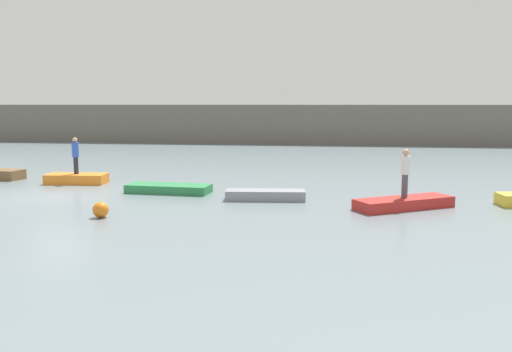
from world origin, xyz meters
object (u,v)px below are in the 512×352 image
(rowboat_red, at_px, (404,203))
(person_white_shirt, at_px, (405,171))
(person_blue_shirt, at_px, (75,154))
(rowboat_grey, at_px, (265,195))
(rowboat_green, at_px, (169,189))
(mooring_buoy, at_px, (101,210))
(rowboat_orange, at_px, (77,179))

(rowboat_red, height_order, person_white_shirt, person_white_shirt)
(rowboat_red, height_order, person_blue_shirt, person_blue_shirt)
(rowboat_grey, bearing_deg, person_white_shirt, -16.42)
(rowboat_green, distance_m, mooring_buoy, 5.23)
(rowboat_orange, height_order, rowboat_red, rowboat_orange)
(person_blue_shirt, bearing_deg, mooring_buoy, -58.03)
(mooring_buoy, bearing_deg, rowboat_green, 81.90)
(person_white_shirt, bearing_deg, mooring_buoy, -163.48)
(rowboat_grey, bearing_deg, person_blue_shirt, 156.43)
(rowboat_green, height_order, person_blue_shirt, person_blue_shirt)
(person_blue_shirt, distance_m, mooring_buoy, 8.49)
(person_white_shirt, bearing_deg, rowboat_red, 0.00)
(person_blue_shirt, bearing_deg, rowboat_orange, 0.00)
(rowboat_orange, distance_m, rowboat_green, 5.55)
(rowboat_orange, xyz_separation_m, rowboat_grey, (9.53, -3.08, -0.03))
(rowboat_orange, distance_m, rowboat_grey, 10.02)
(rowboat_red, xyz_separation_m, mooring_buoy, (-10.30, -3.05, 0.07))
(rowboat_orange, distance_m, person_white_shirt, 15.35)
(person_white_shirt, relative_size, mooring_buoy, 3.32)
(rowboat_red, bearing_deg, rowboat_grey, 137.37)
(person_blue_shirt, relative_size, mooring_buoy, 3.25)
(person_blue_shirt, height_order, mooring_buoy, person_blue_shirt)
(mooring_buoy, bearing_deg, rowboat_grey, 38.59)
(rowboat_orange, relative_size, rowboat_green, 0.78)
(rowboat_orange, height_order, person_white_shirt, person_white_shirt)
(rowboat_red, relative_size, person_white_shirt, 2.13)
(rowboat_orange, distance_m, mooring_buoy, 8.41)
(rowboat_orange, relative_size, mooring_buoy, 5.23)
(rowboat_green, bearing_deg, person_white_shirt, -8.79)
(rowboat_green, xyz_separation_m, mooring_buoy, (-0.74, -5.17, 0.09))
(rowboat_red, bearing_deg, rowboat_green, 135.66)
(rowboat_orange, relative_size, rowboat_grey, 0.89)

